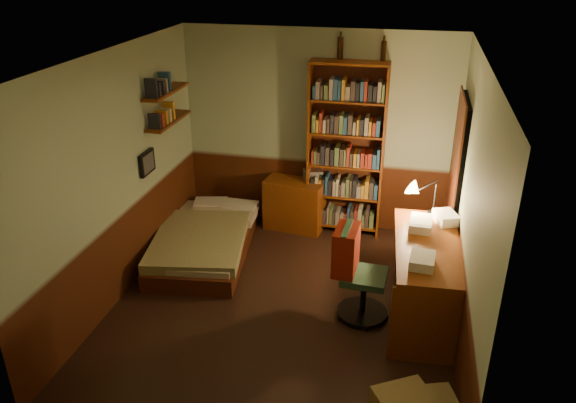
% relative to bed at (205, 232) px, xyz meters
% --- Properties ---
extents(floor, '(3.50, 4.00, 0.02)m').
position_rel_bed_xyz_m(floor, '(1.19, -0.86, -0.29)').
color(floor, black).
rests_on(floor, ground).
extents(ceiling, '(3.50, 4.00, 0.02)m').
position_rel_bed_xyz_m(ceiling, '(1.19, -0.86, 2.33)').
color(ceiling, silver).
rests_on(ceiling, wall_back).
extents(wall_back, '(3.50, 0.02, 2.60)m').
position_rel_bed_xyz_m(wall_back, '(1.19, 1.15, 1.02)').
color(wall_back, '#99AD89').
rests_on(wall_back, ground).
extents(wall_left, '(0.02, 4.00, 2.60)m').
position_rel_bed_xyz_m(wall_left, '(-0.57, -0.86, 1.02)').
color(wall_left, '#99AD89').
rests_on(wall_left, ground).
extents(wall_right, '(0.02, 4.00, 2.60)m').
position_rel_bed_xyz_m(wall_right, '(2.95, -0.86, 1.02)').
color(wall_right, '#99AD89').
rests_on(wall_right, ground).
extents(wall_front, '(3.50, 0.02, 2.60)m').
position_rel_bed_xyz_m(wall_front, '(1.19, -2.87, 1.02)').
color(wall_front, '#99AD89').
rests_on(wall_front, ground).
extents(doorway, '(0.06, 0.90, 2.00)m').
position_rel_bed_xyz_m(doorway, '(2.91, 0.44, 0.72)').
color(doorway, black).
rests_on(doorway, ground).
extents(door_trim, '(0.02, 0.98, 2.08)m').
position_rel_bed_xyz_m(door_trim, '(2.88, 0.44, 0.72)').
color(door_trim, '#3F190C').
rests_on(door_trim, ground).
extents(bed, '(1.23, 2.00, 0.56)m').
position_rel_bed_xyz_m(bed, '(0.00, 0.00, 0.00)').
color(bed, olive).
rests_on(bed, ground).
extents(dresser, '(0.82, 0.49, 0.68)m').
position_rel_bed_xyz_m(dresser, '(0.94, 0.90, 0.06)').
color(dresser, '#632C0D').
rests_on(dresser, ground).
extents(mini_stereo, '(0.29, 0.26, 0.13)m').
position_rel_bed_xyz_m(mini_stereo, '(1.15, 1.03, 0.47)').
color(mini_stereo, '#B2B2B7').
rests_on(mini_stereo, dresser).
extents(bookshelf, '(0.97, 0.32, 2.24)m').
position_rel_bed_xyz_m(bookshelf, '(1.58, 0.99, 0.84)').
color(bookshelf, '#632C0D').
rests_on(bookshelf, ground).
extents(bottle_left, '(0.09, 0.09, 0.26)m').
position_rel_bed_xyz_m(bottle_left, '(1.44, 1.09, 2.09)').
color(bottle_left, black).
rests_on(bottle_left, bookshelf).
extents(bottle_right, '(0.07, 0.07, 0.23)m').
position_rel_bed_xyz_m(bottle_right, '(1.96, 1.09, 2.08)').
color(bottle_right, black).
rests_on(bottle_right, bookshelf).
extents(desk, '(0.73, 1.58, 0.83)m').
position_rel_bed_xyz_m(desk, '(2.63, -0.71, 0.13)').
color(desk, '#632C0D').
rests_on(desk, ground).
extents(paper_stack, '(0.29, 0.33, 0.11)m').
position_rel_bed_xyz_m(paper_stack, '(2.80, -0.19, 0.60)').
color(paper_stack, silver).
rests_on(paper_stack, desk).
extents(desk_lamp, '(0.24, 0.24, 0.61)m').
position_rel_bed_xyz_m(desk_lamp, '(2.68, 0.00, 0.85)').
color(desk_lamp, black).
rests_on(desk_lamp, desk).
extents(office_chair, '(0.52, 0.47, 1.00)m').
position_rel_bed_xyz_m(office_chair, '(2.04, -0.87, 0.22)').
color(office_chair, '#2C4F36').
rests_on(office_chair, ground).
extents(red_jacket, '(0.24, 0.41, 0.48)m').
position_rel_bed_xyz_m(red_jacket, '(1.99, -1.09, 0.96)').
color(red_jacket, '#A42310').
rests_on(red_jacket, office_chair).
extents(wall_shelf_lower, '(0.20, 0.90, 0.03)m').
position_rel_bed_xyz_m(wall_shelf_lower, '(-0.45, 0.24, 1.32)').
color(wall_shelf_lower, '#632C0D').
rests_on(wall_shelf_lower, wall_left).
extents(wall_shelf_upper, '(0.20, 0.90, 0.03)m').
position_rel_bed_xyz_m(wall_shelf_upper, '(-0.45, 0.24, 1.67)').
color(wall_shelf_upper, '#632C0D').
rests_on(wall_shelf_upper, wall_left).
extents(framed_picture, '(0.04, 0.32, 0.26)m').
position_rel_bed_xyz_m(framed_picture, '(-0.53, -0.26, 0.97)').
color(framed_picture, black).
rests_on(framed_picture, wall_left).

